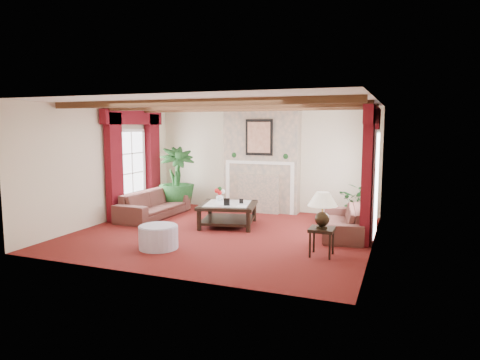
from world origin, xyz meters
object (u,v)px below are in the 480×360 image
at_px(sofa_right, 343,216).
at_px(side_table, 322,242).
at_px(potted_palm, 177,192).
at_px(sofa_left, 154,200).
at_px(coffee_table, 228,215).
at_px(ottoman, 158,237).

relative_size(sofa_right, side_table, 4.11).
bearing_deg(side_table, potted_palm, 147.94).
bearing_deg(side_table, sofa_right, 85.48).
height_order(sofa_left, sofa_right, sofa_left).
relative_size(coffee_table, ottoman, 1.71).
height_order(sofa_left, side_table, sofa_left).
xyz_separation_m(sofa_left, potted_palm, (0.06, 1.05, 0.04)).
bearing_deg(sofa_left, side_table, -109.50).
bearing_deg(potted_palm, side_table, -32.06).
height_order(sofa_left, ottoman, sofa_left).
bearing_deg(potted_palm, sofa_right, -13.82).
relative_size(sofa_right, ottoman, 2.83).
xyz_separation_m(sofa_left, side_table, (4.46, -1.71, -0.18)).
height_order(side_table, ottoman, side_table).
relative_size(potted_palm, coffee_table, 1.52).
xyz_separation_m(sofa_right, potted_palm, (-4.53, 1.11, 0.09)).
height_order(sofa_right, side_table, sofa_right).
bearing_deg(coffee_table, sofa_left, 161.87).
xyz_separation_m(sofa_left, ottoman, (1.58, -2.33, -0.22)).
distance_m(sofa_left, ottoman, 2.82).
distance_m(sofa_left, sofa_right, 4.59).
bearing_deg(ottoman, side_table, 12.19).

